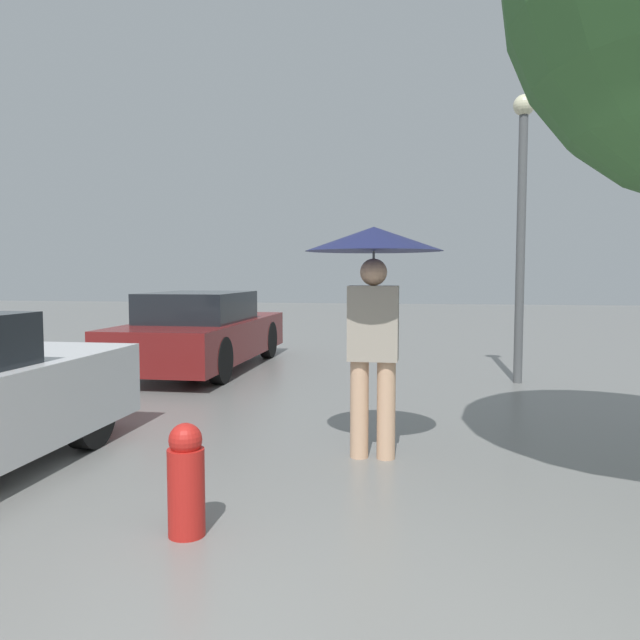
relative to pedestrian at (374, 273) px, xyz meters
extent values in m
cylinder|color=tan|center=(-0.11, 0.00, -1.13)|extent=(0.15, 0.15, 0.82)
cylinder|color=tan|center=(0.11, 0.00, -1.13)|extent=(0.15, 0.15, 0.82)
cube|color=gray|center=(0.00, 0.00, -0.42)|extent=(0.41, 0.24, 0.62)
sphere|color=tan|center=(0.00, 0.00, 0.00)|extent=(0.22, 0.22, 0.22)
cylinder|color=#515456|center=(0.00, 0.00, -0.15)|extent=(0.02, 0.02, 0.65)
cone|color=#191E4C|center=(0.00, 0.00, 0.27)|extent=(1.13, 1.13, 0.20)
cylinder|color=black|center=(-2.48, -0.11, -1.23)|extent=(0.18, 0.64, 0.64)
cube|color=maroon|center=(-3.12, 4.54, -1.06)|extent=(1.63, 4.41, 0.60)
cube|color=black|center=(-3.12, 4.32, -0.53)|extent=(1.38, 1.98, 0.46)
cylinder|color=black|center=(-3.85, 5.91, -1.22)|extent=(0.18, 0.66, 0.66)
cylinder|color=black|center=(-2.38, 5.91, -1.22)|extent=(0.18, 0.66, 0.66)
cylinder|color=black|center=(-3.85, 3.17, -1.22)|extent=(0.18, 0.66, 0.66)
cylinder|color=black|center=(-2.38, 3.17, -1.22)|extent=(0.18, 0.66, 0.66)
cylinder|color=#515456|center=(1.73, 3.93, 0.33)|extent=(0.12, 0.12, 3.75)
sphere|color=beige|center=(1.73, 3.93, 2.29)|extent=(0.29, 0.29, 0.29)
cylinder|color=#B21E19|center=(-0.95, -1.73, -1.29)|extent=(0.22, 0.22, 0.52)
sphere|color=#B21E19|center=(-0.95, -1.73, -0.97)|extent=(0.20, 0.20, 0.20)
camera|label=1|loc=(0.40, -5.11, -0.01)|focal=35.00mm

